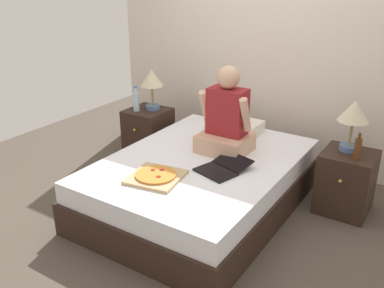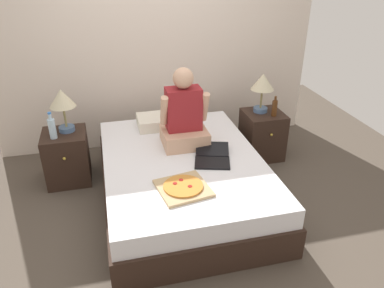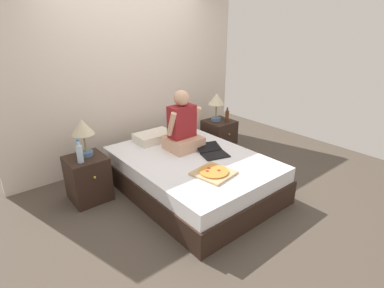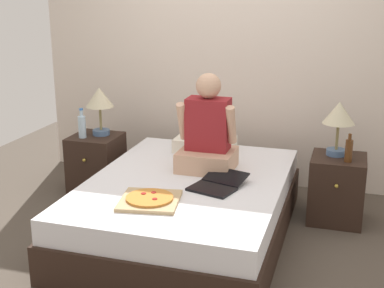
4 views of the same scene
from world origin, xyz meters
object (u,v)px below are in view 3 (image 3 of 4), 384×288
at_px(nightstand_left, 88,178).
at_px(lamp_on_left_nightstand, 83,130).
at_px(lamp_on_right_nightstand, 216,101).
at_px(water_bottle, 80,153).
at_px(beer_bottle, 227,116).
at_px(person_seated, 183,128).
at_px(laptop, 213,152).
at_px(bed, 192,174).
at_px(pizza_box, 214,173).
at_px(nightstand_right, 219,137).

xyz_separation_m(nightstand_left, lamp_on_left_nightstand, (0.04, 0.05, 0.60)).
distance_m(nightstand_left, lamp_on_right_nightstand, 2.26).
bearing_deg(water_bottle, lamp_on_right_nightstand, 3.54).
bearing_deg(beer_bottle, lamp_on_right_nightstand, 123.69).
distance_m(person_seated, laptop, 0.51).
distance_m(bed, water_bottle, 1.38).
distance_m(nightstand_left, beer_bottle, 2.31).
distance_m(bed, pizza_box, 0.58).
height_order(lamp_on_right_nightstand, pizza_box, lamp_on_right_nightstand).
height_order(bed, lamp_on_left_nightstand, lamp_on_left_nightstand).
bearing_deg(nightstand_right, water_bottle, -177.75).
xyz_separation_m(lamp_on_left_nightstand, pizza_box, (0.96, -1.20, -0.39)).
bearing_deg(laptop, bed, 157.54).
bearing_deg(nightstand_right, nightstand_left, 180.00).
bearing_deg(water_bottle, nightstand_left, 48.35).
bearing_deg(bed, laptop, -22.46).
distance_m(water_bottle, lamp_on_right_nightstand, 2.28).
height_order(nightstand_left, lamp_on_right_nightstand, lamp_on_right_nightstand).
xyz_separation_m(bed, lamp_on_right_nightstand, (1.08, 0.69, 0.65)).
bearing_deg(pizza_box, nightstand_right, 43.52).
relative_size(lamp_on_left_nightstand, person_seated, 0.58).
distance_m(bed, person_seated, 0.61).
distance_m(lamp_on_right_nightstand, beer_bottle, 0.29).
bearing_deg(nightstand_left, person_seated, -16.55).
distance_m(nightstand_left, person_seated, 1.33).
relative_size(nightstand_left, lamp_on_left_nightstand, 1.23).
bearing_deg(nightstand_right, laptop, -138.44).
bearing_deg(pizza_box, water_bottle, 135.37).
relative_size(lamp_on_right_nightstand, laptop, 0.92).
bearing_deg(nightstand_right, beer_bottle, -54.99).
height_order(water_bottle, nightstand_right, water_bottle).
bearing_deg(pizza_box, lamp_on_left_nightstand, 128.49).
bearing_deg(beer_bottle, nightstand_left, 177.49).
distance_m(water_bottle, person_seated, 1.30).
height_order(bed, lamp_on_right_nightstand, lamp_on_right_nightstand).
xyz_separation_m(laptop, pizza_box, (-0.37, -0.40, -0.00)).
xyz_separation_m(nightstand_left, lamp_on_right_nightstand, (2.18, 0.05, 0.60)).
bearing_deg(person_seated, bed, -106.00).
bearing_deg(lamp_on_right_nightstand, lamp_on_left_nightstand, 180.00).
bearing_deg(laptop, person_seated, 114.32).
xyz_separation_m(nightstand_left, person_seated, (1.19, -0.35, 0.48)).
bearing_deg(laptop, lamp_on_right_nightstand, 44.44).
xyz_separation_m(water_bottle, nightstand_right, (2.29, 0.09, -0.39)).
relative_size(lamp_on_left_nightstand, nightstand_right, 0.81).
height_order(water_bottle, laptop, water_bottle).
relative_size(lamp_on_left_nightstand, water_bottle, 1.63).
bearing_deg(lamp_on_left_nightstand, lamp_on_right_nightstand, 0.00).
xyz_separation_m(bed, nightstand_left, (-1.11, 0.64, 0.05)).
xyz_separation_m(beer_bottle, pizza_box, (-1.28, -1.05, -0.16)).
bearing_deg(bed, lamp_on_left_nightstand, 147.05).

